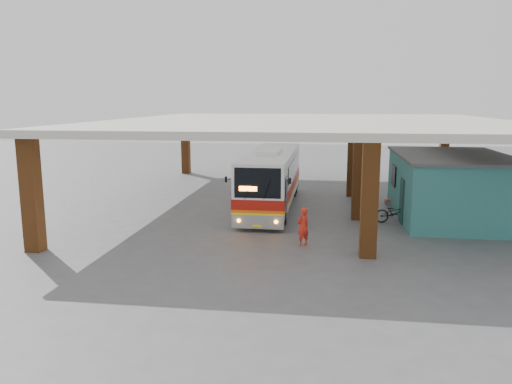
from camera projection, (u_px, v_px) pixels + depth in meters
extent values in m
plane|color=#515154|center=(291.00, 233.00, 21.69)|extent=(90.00, 90.00, 0.00)
cube|color=brown|center=(369.00, 199.00, 17.96)|extent=(0.60, 0.60, 4.35)
cube|color=brown|center=(359.00, 175.00, 23.81)|extent=(0.60, 0.60, 4.35)
cube|color=brown|center=(353.00, 160.00, 29.66)|extent=(0.60, 0.60, 4.35)
cube|color=brown|center=(32.00, 195.00, 18.69)|extent=(0.60, 0.60, 4.35)
cube|color=brown|center=(186.00, 146.00, 39.14)|extent=(0.60, 0.60, 4.35)
cube|color=brown|center=(444.00, 149.00, 36.50)|extent=(0.60, 0.60, 4.35)
cube|color=beige|center=(310.00, 122.00, 27.14)|extent=(21.00, 23.00, 0.30)
cube|color=#327D75|center=(451.00, 187.00, 24.30)|extent=(5.00, 8.00, 3.00)
cube|color=#525252|center=(453.00, 156.00, 24.02)|extent=(5.20, 8.20, 0.12)
cube|color=#163C39|center=(402.00, 201.00, 23.26)|extent=(0.08, 0.95, 2.10)
cube|color=black|center=(394.00, 176.00, 26.04)|extent=(0.08, 1.20, 1.00)
cube|color=black|center=(394.00, 176.00, 26.05)|extent=(0.04, 1.30, 1.10)
cube|color=white|center=(272.00, 175.00, 26.62)|extent=(2.32, 10.88, 2.54)
cube|color=white|center=(270.00, 152.00, 25.49)|extent=(1.10, 2.72, 0.23)
cube|color=#95959A|center=(258.00, 221.00, 21.71)|extent=(2.29, 0.37, 0.63)
cube|color=#AE150C|center=(272.00, 185.00, 26.71)|extent=(2.36, 10.88, 0.45)
cube|color=orange|center=(272.00, 190.00, 26.76)|extent=(2.36, 10.88, 0.12)
cube|color=yellow|center=(272.00, 192.00, 26.78)|extent=(2.36, 10.88, 0.09)
cube|color=black|center=(258.00, 183.00, 21.28)|extent=(2.02, 0.11, 1.31)
cube|color=black|center=(253.00, 165.00, 27.41)|extent=(0.09, 8.15, 0.82)
cube|color=black|center=(294.00, 166.00, 27.08)|extent=(0.09, 8.15, 0.82)
cube|color=#FF5905|center=(248.00, 189.00, 21.33)|extent=(0.77, 0.05, 0.20)
sphere|color=orange|center=(239.00, 221.00, 21.63)|extent=(0.16, 0.16, 0.16)
sphere|color=orange|center=(276.00, 222.00, 21.40)|extent=(0.16, 0.16, 0.16)
cube|color=yellow|center=(257.00, 226.00, 21.54)|extent=(0.41, 0.03, 0.11)
cylinder|color=black|center=(242.00, 214.00, 23.28)|extent=(0.29, 0.91, 0.91)
cylinder|color=black|center=(283.00, 215.00, 23.01)|extent=(0.29, 0.91, 0.91)
cylinder|color=black|center=(262.00, 188.00, 30.07)|extent=(0.29, 0.91, 0.91)
cylinder|color=black|center=(293.00, 189.00, 29.80)|extent=(0.29, 0.91, 0.91)
cylinder|color=black|center=(264.00, 185.00, 31.22)|extent=(0.29, 0.91, 0.91)
cylinder|color=black|center=(295.00, 186.00, 30.95)|extent=(0.29, 0.91, 0.91)
imported|color=black|center=(395.00, 212.00, 23.36)|extent=(1.94, 0.86, 0.99)
imported|color=red|center=(303.00, 227.00, 19.64)|extent=(0.66, 0.65, 1.54)
cube|color=red|center=(389.00, 200.00, 27.46)|extent=(0.51, 0.51, 0.06)
cube|color=red|center=(393.00, 195.00, 27.41)|extent=(0.12, 0.45, 0.64)
cylinder|color=black|center=(387.00, 204.00, 27.30)|extent=(0.03, 0.03, 0.21)
cylinder|color=black|center=(393.00, 204.00, 27.31)|extent=(0.03, 0.03, 0.21)
cylinder|color=black|center=(385.00, 202.00, 27.65)|extent=(0.03, 0.03, 0.21)
cylinder|color=black|center=(391.00, 202.00, 27.66)|extent=(0.03, 0.03, 0.21)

